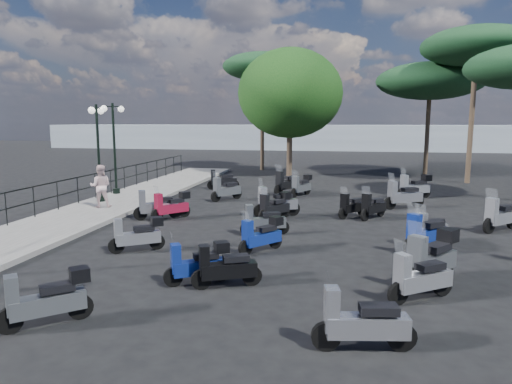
% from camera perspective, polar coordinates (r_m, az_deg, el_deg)
% --- Properties ---
extents(ground, '(120.00, 120.00, 0.00)m').
position_cam_1_polar(ground, '(14.09, -1.28, -5.57)').
color(ground, black).
rests_on(ground, ground).
extents(sidewalk, '(3.00, 30.00, 0.15)m').
position_cam_1_polar(sidewalk, '(19.14, -18.74, -1.95)').
color(sidewalk, '#63615F').
rests_on(sidewalk, ground).
extents(railing, '(0.04, 26.04, 1.10)m').
position_cam_1_polar(railing, '(19.52, -22.47, 0.49)').
color(railing, black).
rests_on(railing, sidewalk).
extents(lamp_post_1, '(0.39, 1.18, 4.04)m').
position_cam_1_polar(lamp_post_1, '(20.13, -19.12, 5.36)').
color(lamp_post_1, black).
rests_on(lamp_post_1, sidewalk).
extents(lamp_post_2, '(0.68, 1.15, 4.17)m').
position_cam_1_polar(lamp_post_2, '(22.14, -17.31, 5.93)').
color(lamp_post_2, black).
rests_on(lamp_post_2, sidewalk).
extents(pedestrian_far, '(0.98, 0.87, 1.67)m').
position_cam_1_polar(pedestrian_far, '(18.87, -18.86, 0.70)').
color(pedestrian_far, beige).
rests_on(pedestrian_far, sidewalk).
extents(scooter_1, '(1.27, 1.17, 1.26)m').
position_cam_1_polar(scooter_1, '(8.83, -24.74, -12.13)').
color(scooter_1, black).
rests_on(scooter_1, ground).
extents(scooter_2, '(1.33, 0.98, 1.21)m').
position_cam_1_polar(scooter_2, '(12.80, -14.61, -5.25)').
color(scooter_2, black).
rests_on(scooter_2, ground).
extents(scooter_3, '(1.56, 0.97, 1.37)m').
position_cam_1_polar(scooter_3, '(16.80, -12.35, -1.76)').
color(scooter_3, black).
rests_on(scooter_3, ground).
extents(scooter_4, '(1.12, 1.31, 1.25)m').
position_cam_1_polar(scooter_4, '(16.73, -10.54, -1.75)').
color(scooter_4, black).
rests_on(scooter_4, ground).
extents(scooter_5, '(1.59, 0.80, 1.32)m').
position_cam_1_polar(scooter_5, '(23.64, -4.23, 1.43)').
color(scooter_5, black).
rests_on(scooter_5, ground).
extents(scooter_7, '(1.44, 0.79, 1.22)m').
position_cam_1_polar(scooter_7, '(9.81, -3.90, -9.52)').
color(scooter_7, black).
rests_on(scooter_7, ground).
extents(scooter_8, '(1.34, 0.89, 1.18)m').
position_cam_1_polar(scooter_8, '(10.09, -7.24, -8.91)').
color(scooter_8, black).
rests_on(scooter_8, ground).
extents(scooter_9, '(1.04, 1.36, 1.25)m').
position_cam_1_polar(scooter_9, '(16.36, 2.34, -1.85)').
color(scooter_9, black).
rests_on(scooter_9, ground).
extents(scooter_10, '(1.12, 1.42, 1.35)m').
position_cam_1_polar(scooter_10, '(20.32, -3.80, 0.24)').
color(scooter_10, black).
rests_on(scooter_10, ground).
extents(scooter_11, '(1.16, 1.61, 1.48)m').
position_cam_1_polar(scooter_11, '(22.09, 3.90, 1.05)').
color(scooter_11, black).
rests_on(scooter_11, ground).
extents(scooter_12, '(1.62, 0.57, 1.30)m').
position_cam_1_polar(scooter_12, '(7.44, 13.07, -15.69)').
color(scooter_12, black).
rests_on(scooter_12, ground).
extents(scooter_13, '(1.07, 1.25, 1.19)m').
position_cam_1_polar(scooter_13, '(12.37, 0.69, -5.48)').
color(scooter_13, black).
rests_on(scooter_13, ground).
extents(scooter_14, '(1.49, 0.74, 1.24)m').
position_cam_1_polar(scooter_14, '(14.16, 0.95, -3.71)').
color(scooter_14, black).
rests_on(scooter_14, ground).
extents(scooter_15, '(1.64, 1.07, 1.46)m').
position_cam_1_polar(scooter_15, '(16.81, 2.49, -1.44)').
color(scooter_15, black).
rests_on(scooter_15, ground).
extents(scooter_16, '(0.90, 1.47, 1.27)m').
position_cam_1_polar(scooter_16, '(21.62, 5.69, 0.76)').
color(scooter_16, black).
rests_on(scooter_16, ground).
extents(scooter_18, '(1.33, 1.56, 1.49)m').
position_cam_1_polar(scooter_18, '(10.66, 21.09, -7.82)').
color(scooter_18, black).
rests_on(scooter_18, ground).
extents(scooter_19, '(1.36, 1.30, 1.41)m').
position_cam_1_polar(scooter_19, '(13.16, 20.47, -4.98)').
color(scooter_19, black).
rests_on(scooter_19, ground).
extents(scooter_20, '(0.97, 1.35, 1.25)m').
position_cam_1_polar(scooter_20, '(17.01, 14.39, -1.85)').
color(scooter_20, black).
rests_on(scooter_20, ground).
extents(scooter_21, '(1.05, 1.18, 1.19)m').
position_cam_1_polar(scooter_21, '(17.10, 11.93, -1.77)').
color(scooter_21, black).
rests_on(scooter_21, ground).
extents(scooter_22, '(1.67, 1.05, 1.47)m').
position_cam_1_polar(scooter_22, '(19.32, 17.94, -0.50)').
color(scooter_22, black).
rests_on(scooter_22, ground).
extents(scooter_24, '(1.37, 1.02, 1.28)m').
position_cam_1_polar(scooter_24, '(9.67, 19.82, -10.18)').
color(scooter_24, black).
rests_on(scooter_24, ground).
extents(scooter_25, '(1.12, 1.23, 1.25)m').
position_cam_1_polar(scooter_25, '(13.95, 20.90, -4.48)').
color(scooter_25, black).
rests_on(scooter_25, ground).
extents(scooter_27, '(1.42, 1.28, 1.43)m').
position_cam_1_polar(scooter_27, '(16.59, 28.26, -2.68)').
color(scooter_27, black).
rests_on(scooter_27, ground).
extents(scooter_28, '(1.61, 1.05, 1.41)m').
position_cam_1_polar(scooter_28, '(22.03, 19.21, 0.59)').
color(scooter_28, black).
rests_on(scooter_28, ground).
extents(broadleaf_tree, '(6.61, 6.61, 8.04)m').
position_cam_1_polar(broadleaf_tree, '(29.50, 4.28, 12.18)').
color(broadleaf_tree, '#38281E').
rests_on(broadleaf_tree, ground).
extents(pine_0, '(6.83, 6.83, 7.24)m').
position_cam_1_polar(pine_0, '(32.08, 20.94, 12.81)').
color(pine_0, '#38281E').
rests_on(pine_0, ground).
extents(pine_1, '(6.00, 6.00, 8.62)m').
position_cam_1_polar(pine_1, '(28.84, 25.88, 16.03)').
color(pine_1, '#38281E').
rests_on(pine_1, ground).
extents(pine_2, '(5.62, 5.62, 8.29)m').
position_cam_1_polar(pine_2, '(33.27, 0.80, 15.36)').
color(pine_2, '#38281E').
rests_on(pine_2, ground).
extents(distant_hills, '(70.00, 8.00, 3.00)m').
position_cam_1_polar(distant_hills, '(58.45, 7.95, 6.82)').
color(distant_hills, gray).
rests_on(distant_hills, ground).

